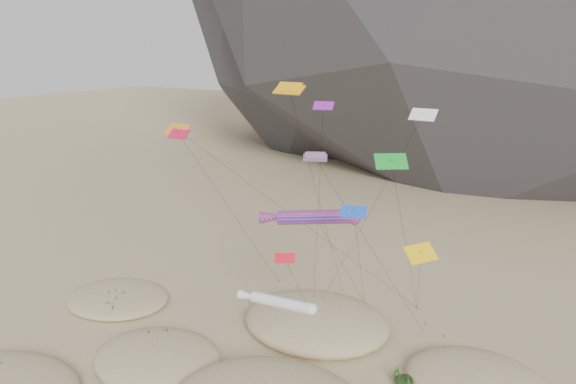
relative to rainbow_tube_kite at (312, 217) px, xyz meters
The scene contains 6 objects.
kite_stakes 17.29m from the rainbow_tube_kite, 86.80° to the left, with size 21.07×7.57×0.30m.
rainbow_tube_kite is the anchor object (origin of this frame).
white_tube_kite 8.67m from the rainbow_tube_kite, 83.83° to the right, with size 7.26×15.89×9.47m.
orange_parafoil 11.92m from the rainbow_tube_kite, 138.99° to the left, with size 3.05×11.36×24.76m.
multi_parafoil 6.34m from the rainbow_tube_kite, 55.14° to the right, with size 7.52×12.75×19.93m.
delta_kites 4.94m from the rainbow_tube_kite, 56.48° to the right, with size 27.14×22.45×23.41m.
Camera 1 is at (22.32, -28.71, 28.31)m, focal length 35.00 mm.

